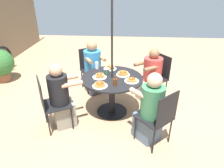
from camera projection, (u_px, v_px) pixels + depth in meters
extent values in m
plane|color=tan|center=(112.00, 111.00, 3.91)|extent=(12.00, 12.00, 0.00)
cylinder|color=black|center=(112.00, 111.00, 3.91)|extent=(0.59, 0.59, 0.01)
cylinder|color=black|center=(112.00, 96.00, 3.75)|extent=(0.12, 0.12, 0.71)
cylinder|color=black|center=(112.00, 78.00, 3.58)|extent=(1.11, 1.11, 0.03)
cylinder|color=black|center=(112.00, 51.00, 3.35)|extent=(0.04, 0.04, 2.45)
cylinder|color=black|center=(152.00, 95.00, 4.04)|extent=(0.02, 0.02, 0.45)
cylinder|color=black|center=(140.00, 87.00, 4.33)|extent=(0.02, 0.02, 0.45)
cylinder|color=black|center=(166.00, 90.00, 4.22)|extent=(0.02, 0.02, 0.45)
cylinder|color=black|center=(154.00, 83.00, 4.50)|extent=(0.02, 0.02, 0.45)
cube|color=black|center=(154.00, 79.00, 4.17)|extent=(0.62, 0.62, 0.02)
cube|color=black|center=(163.00, 66.00, 4.15)|extent=(0.36, 0.26, 0.48)
cube|color=beige|center=(149.00, 90.00, 4.22)|extent=(0.51, 0.52, 0.45)
cylinder|color=#B73833|center=(153.00, 69.00, 4.03)|extent=(0.37, 0.37, 0.48)
sphere|color=brown|center=(154.00, 54.00, 3.88)|extent=(0.20, 0.20, 0.20)
cylinder|color=brown|center=(151.00, 68.00, 3.78)|extent=(0.24, 0.30, 0.07)
cylinder|color=brown|center=(141.00, 63.00, 4.01)|extent=(0.24, 0.30, 0.07)
cylinder|color=black|center=(103.00, 82.00, 4.55)|extent=(0.02, 0.02, 0.45)
cylinder|color=black|center=(88.00, 86.00, 4.40)|extent=(0.02, 0.02, 0.45)
cylinder|color=black|center=(97.00, 76.00, 4.85)|extent=(0.02, 0.02, 0.45)
cylinder|color=black|center=(82.00, 79.00, 4.70)|extent=(0.02, 0.02, 0.45)
cube|color=black|center=(92.00, 71.00, 4.52)|extent=(0.61, 0.61, 0.02)
cube|color=black|center=(88.00, 58.00, 4.57)|extent=(0.23, 0.37, 0.48)
cube|color=#3D3D42|center=(94.00, 83.00, 4.53)|extent=(0.52, 0.50, 0.45)
cylinder|color=teal|center=(93.00, 62.00, 4.36)|extent=(0.37, 0.37, 0.51)
sphere|color=#A3704C|center=(92.00, 46.00, 4.19)|extent=(0.22, 0.22, 0.22)
cylinder|color=#A3704C|center=(102.00, 58.00, 4.21)|extent=(0.29, 0.21, 0.07)
cylinder|color=#A3704C|center=(89.00, 60.00, 4.09)|extent=(0.29, 0.21, 0.07)
cylinder|color=black|center=(67.00, 107.00, 3.64)|extent=(0.02, 0.02, 0.45)
cylinder|color=black|center=(72.00, 118.00, 3.34)|extent=(0.02, 0.02, 0.45)
cylinder|color=black|center=(45.00, 112.00, 3.50)|extent=(0.02, 0.02, 0.45)
cylinder|color=black|center=(49.00, 125.00, 3.19)|extent=(0.02, 0.02, 0.45)
cube|color=black|center=(57.00, 104.00, 3.31)|extent=(0.61, 0.61, 0.02)
cube|color=black|center=(41.00, 94.00, 3.12)|extent=(0.38, 0.23, 0.48)
cube|color=gray|center=(65.00, 114.00, 3.46)|extent=(0.44, 0.45, 0.45)
cylinder|color=black|center=(58.00, 90.00, 3.22)|extent=(0.32, 0.32, 0.51)
sphere|color=tan|center=(56.00, 70.00, 3.06)|extent=(0.21, 0.21, 0.21)
cylinder|color=tan|center=(68.00, 78.00, 3.35)|extent=(0.23, 0.33, 0.07)
cylinder|color=tan|center=(72.00, 84.00, 3.14)|extent=(0.23, 0.33, 0.07)
cylinder|color=black|center=(135.00, 128.00, 3.12)|extent=(0.02, 0.02, 0.45)
cylinder|color=black|center=(152.00, 119.00, 3.33)|extent=(0.02, 0.02, 0.45)
cylinder|color=black|center=(153.00, 142.00, 2.86)|extent=(0.02, 0.02, 0.45)
cylinder|color=black|center=(170.00, 131.00, 3.06)|extent=(0.02, 0.02, 0.45)
cube|color=black|center=(154.00, 117.00, 2.99)|extent=(0.63, 0.63, 0.02)
cube|color=black|center=(168.00, 110.00, 2.72)|extent=(0.30, 0.33, 0.48)
cube|color=slate|center=(147.00, 126.00, 3.17)|extent=(0.49, 0.48, 0.45)
cylinder|color=#38754C|center=(152.00, 102.00, 2.92)|extent=(0.34, 0.34, 0.50)
sphere|color=#DBA884|center=(155.00, 80.00, 2.76)|extent=(0.22, 0.22, 0.22)
cylinder|color=#DBA884|center=(138.00, 93.00, 2.91)|extent=(0.26, 0.24, 0.07)
cylinder|color=#DBA884|center=(151.00, 87.00, 3.06)|extent=(0.26, 0.24, 0.07)
cylinder|color=silver|center=(123.00, 75.00, 3.66)|extent=(0.25, 0.25, 0.01)
cylinder|color=#AD7A3D|center=(123.00, 74.00, 3.65)|extent=(0.18, 0.18, 0.01)
cylinder|color=#AD7A3D|center=(123.00, 73.00, 3.66)|extent=(0.18, 0.18, 0.01)
cylinder|color=#AD7A3D|center=(123.00, 73.00, 3.65)|extent=(0.19, 0.19, 0.01)
ellipsoid|color=brown|center=(123.00, 72.00, 3.64)|extent=(0.14, 0.13, 0.00)
cube|color=#F4E084|center=(123.00, 72.00, 3.64)|extent=(0.03, 0.03, 0.01)
cylinder|color=silver|center=(100.00, 77.00, 3.57)|extent=(0.25, 0.25, 0.01)
cylinder|color=#AD7A3D|center=(100.00, 77.00, 3.56)|extent=(0.15, 0.15, 0.01)
cylinder|color=#AD7A3D|center=(100.00, 76.00, 3.56)|extent=(0.15, 0.15, 0.01)
cylinder|color=#AD7A3D|center=(100.00, 75.00, 3.55)|extent=(0.15, 0.15, 0.01)
cylinder|color=#AD7A3D|center=(100.00, 75.00, 3.55)|extent=(0.15, 0.15, 0.01)
ellipsoid|color=brown|center=(99.00, 74.00, 3.54)|extent=(0.12, 0.11, 0.00)
cube|color=#F4E084|center=(99.00, 74.00, 3.54)|extent=(0.03, 0.03, 0.01)
cylinder|color=silver|center=(132.00, 81.00, 3.43)|extent=(0.25, 0.25, 0.01)
cylinder|color=#AD7A3D|center=(132.00, 80.00, 3.43)|extent=(0.18, 0.18, 0.01)
cylinder|color=#AD7A3D|center=(132.00, 80.00, 3.42)|extent=(0.17, 0.17, 0.01)
cylinder|color=#AD7A3D|center=(132.00, 79.00, 3.41)|extent=(0.17, 0.17, 0.01)
ellipsoid|color=brown|center=(132.00, 79.00, 3.41)|extent=(0.13, 0.12, 0.00)
cube|color=#F4E084|center=(131.00, 78.00, 3.41)|extent=(0.03, 0.03, 0.01)
cylinder|color=silver|center=(100.00, 86.00, 3.27)|extent=(0.25, 0.25, 0.01)
cylinder|color=#AD7A3D|center=(100.00, 85.00, 3.26)|extent=(0.18, 0.18, 0.01)
cylinder|color=#AD7A3D|center=(100.00, 85.00, 3.26)|extent=(0.19, 0.19, 0.01)
cylinder|color=#AD7A3D|center=(100.00, 84.00, 3.25)|extent=(0.18, 0.18, 0.01)
ellipsoid|color=brown|center=(100.00, 83.00, 3.25)|extent=(0.15, 0.14, 0.00)
cube|color=#F4E084|center=(100.00, 83.00, 3.25)|extent=(0.03, 0.03, 0.01)
cylinder|color=silver|center=(110.00, 69.00, 3.91)|extent=(0.25, 0.25, 0.01)
cylinder|color=#AD7A3D|center=(110.00, 68.00, 3.91)|extent=(0.16, 0.16, 0.01)
cylinder|color=#AD7A3D|center=(110.00, 68.00, 3.90)|extent=(0.18, 0.18, 0.01)
cylinder|color=#AD7A3D|center=(110.00, 67.00, 3.90)|extent=(0.17, 0.17, 0.01)
cylinder|color=#AD7A3D|center=(110.00, 67.00, 3.90)|extent=(0.17, 0.17, 0.01)
ellipsoid|color=brown|center=(110.00, 67.00, 3.89)|extent=(0.14, 0.12, 0.00)
cube|color=#F4E084|center=(110.00, 66.00, 3.89)|extent=(0.03, 0.03, 0.01)
cylinder|color=#602D0F|center=(115.00, 82.00, 3.28)|extent=(0.07, 0.07, 0.12)
cylinder|color=#602D0F|center=(115.00, 77.00, 3.24)|extent=(0.03, 0.03, 0.05)
torus|color=#602D0F|center=(115.00, 80.00, 3.30)|extent=(0.05, 0.01, 0.05)
cylinder|color=#33513D|center=(107.00, 72.00, 3.66)|extent=(0.08, 0.08, 0.11)
cylinder|color=white|center=(107.00, 69.00, 3.64)|extent=(0.09, 0.09, 0.01)
cylinder|color=silver|center=(97.00, 65.00, 3.90)|extent=(0.06, 0.06, 0.14)
torus|color=black|center=(3.00, 59.00, 5.47)|extent=(0.73, 0.17, 0.73)
cylinder|color=brown|center=(4.00, 77.00, 5.09)|extent=(0.36, 0.36, 0.20)
sphere|color=#2D662D|center=(0.00, 63.00, 4.91)|extent=(0.67, 0.67, 0.67)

